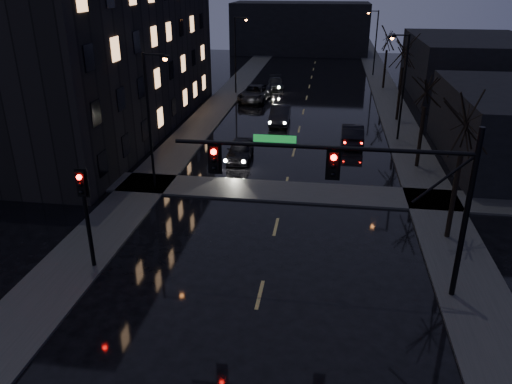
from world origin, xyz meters
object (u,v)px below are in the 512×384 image
(oncoming_car_a, at_px, (240,150))
(oncoming_car_c, at_px, (255,93))
(oncoming_car_b, at_px, (280,115))
(lead_car, at_px, (352,134))
(oncoming_car_d, at_px, (276,83))

(oncoming_car_a, height_order, oncoming_car_c, oncoming_car_c)
(oncoming_car_a, xyz_separation_m, oncoming_car_b, (1.79, 9.75, 0.06))
(oncoming_car_a, xyz_separation_m, lead_car, (7.84, 4.90, 0.06))
(oncoming_car_a, bearing_deg, oncoming_car_d, 87.87)
(oncoming_car_a, height_order, oncoming_car_d, oncoming_car_a)
(oncoming_car_c, bearing_deg, oncoming_car_d, 81.71)
(oncoming_car_b, bearing_deg, oncoming_car_d, 96.48)
(oncoming_car_b, height_order, lead_car, lead_car)
(oncoming_car_b, height_order, oncoming_car_c, oncoming_car_c)
(oncoming_car_b, distance_m, lead_car, 7.75)
(oncoming_car_c, distance_m, oncoming_car_d, 6.51)
(oncoming_car_a, relative_size, oncoming_car_c, 0.71)
(oncoming_car_d, bearing_deg, oncoming_car_c, -109.09)
(lead_car, bearing_deg, oncoming_car_a, 32.57)
(oncoming_car_a, xyz_separation_m, oncoming_car_d, (-0.17, 24.23, -0.06))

